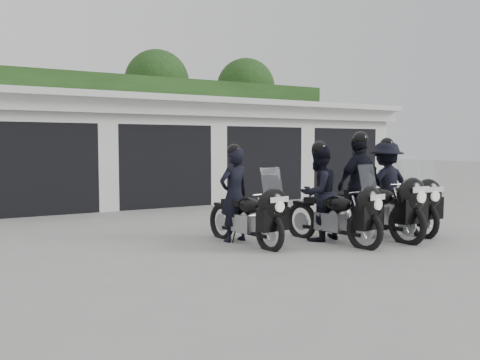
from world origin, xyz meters
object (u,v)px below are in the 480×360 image
police_bike_b (327,198)px  police_bike_d (392,190)px  police_bike_a (244,203)px  police_bike_c (367,191)px

police_bike_b → police_bike_d: 1.89m
police_bike_a → police_bike_c: (2.32, -0.51, 0.15)m
police_bike_d → police_bike_c: bearing=-160.5°
police_bike_b → police_bike_a: bearing=145.7°
police_bike_a → police_bike_b: police_bike_b is taller
police_bike_b → police_bike_d: police_bike_d is taller
police_bike_a → police_bike_c: bearing=-19.7°
police_bike_d → police_bike_a: bearing=179.8°
police_bike_b → police_bike_d: size_ratio=0.95×
police_bike_c → police_bike_a: bearing=163.1°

